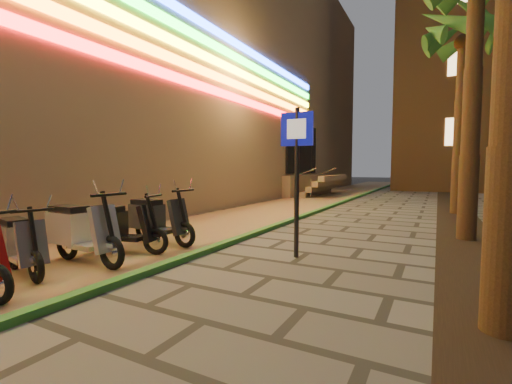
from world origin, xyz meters
The scene contains 11 objects.
ground centered at (0.00, 0.00, 0.00)m, with size 120.00×120.00×0.00m, color #474442.
parking_strip centered at (-2.60, 10.00, 0.01)m, with size 3.40×60.00×0.01m, color #8C7251.
green_curb centered at (-0.90, 10.00, 0.05)m, with size 0.18×60.00×0.10m, color #2C712A.
planting_strip centered at (3.60, 5.00, 0.01)m, with size 1.20×40.00×0.02m, color black.
mall_building centered at (-15.47, 10.02, 7.48)m, with size 24.23×44.00×15.00m.
palm_d centered at (3.60, 12.00, 5.94)m, with size 2.97×3.02×7.16m.
pedestrian_sign centered at (0.74, 3.76, 1.75)m, with size 0.60×0.11×2.70m.
scooter_6 centered at (-2.68, 0.84, 0.47)m, with size 1.55×0.71×1.09m.
scooter_7 centered at (-2.42, 1.66, 0.55)m, with size 1.80×0.63×1.27m.
scooter_8 centered at (-2.40, 2.47, 0.51)m, with size 1.65×0.82×1.17m.
scooter_9 centered at (-2.36, 3.41, 0.53)m, with size 1.74×0.61×1.23m.
Camera 1 is at (2.99, -2.02, 1.63)m, focal length 24.00 mm.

